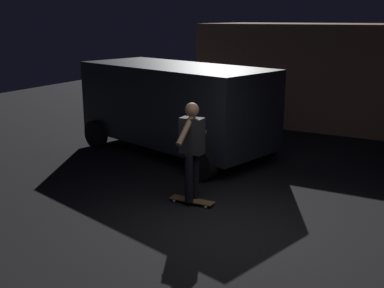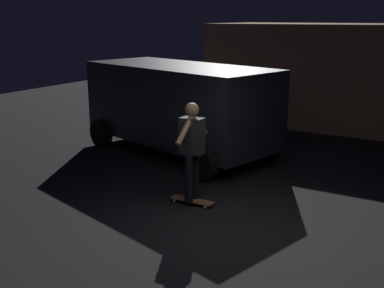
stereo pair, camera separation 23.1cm
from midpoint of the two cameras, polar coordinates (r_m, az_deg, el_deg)
The scene contains 4 objects.
ground_plane at distance 7.00m, azimuth 4.15°, elevation -11.14°, with size 28.00×28.00×0.00m, color black.
parked_van at distance 10.92m, azimuth -2.67°, elevation 4.82°, with size 4.94×3.23×2.03m.
skateboard_ridden at distance 8.17m, azimuth -0.82°, elevation -6.76°, with size 0.78×0.23×0.07m.
skater at distance 7.86m, azimuth -0.84°, elevation -0.10°, with size 0.38×0.98×1.67m.
Camera 1 is at (2.47, -5.80, 3.07)m, focal length 44.71 mm.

